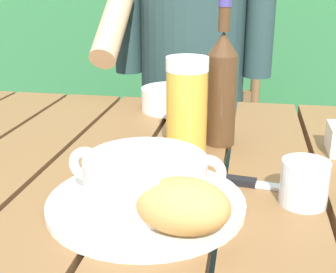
{
  "coord_description": "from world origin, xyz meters",
  "views": [
    {
      "loc": [
        0.1,
        -0.71,
        1.04
      ],
      "look_at": [
        -0.01,
        -0.05,
        0.8
      ],
      "focal_mm": 49.42,
      "sensor_mm": 36.0,
      "label": 1
    }
  ],
  "objects": [
    {
      "name": "soup_bowl",
      "position": [
        -0.03,
        -0.15,
        0.77
      ],
      "size": [
        0.22,
        0.17,
        0.07
      ],
      "color": "white",
      "rests_on": "serving_plate"
    },
    {
      "name": "bread_roll",
      "position": [
        0.04,
        -0.22,
        0.77
      ],
      "size": [
        0.13,
        0.1,
        0.07
      ],
      "color": "tan",
      "rests_on": "serving_plate"
    },
    {
      "name": "person_eating",
      "position": [
        -0.07,
        0.68,
        0.71
      ],
      "size": [
        0.48,
        0.47,
        1.21
      ],
      "color": "#253D3D",
      "rests_on": "ground_plane"
    },
    {
      "name": "diner_bowl",
      "position": [
        -0.07,
        0.33,
        0.76
      ],
      "size": [
        0.15,
        0.15,
        0.05
      ],
      "color": "white",
      "rests_on": "dining_table"
    },
    {
      "name": "table_knife",
      "position": [
        0.12,
        -0.06,
        0.73
      ],
      "size": [
        0.16,
        0.04,
        0.01
      ],
      "color": "silver",
      "rests_on": "dining_table"
    },
    {
      "name": "dining_table",
      "position": [
        0.0,
        0.0,
        0.64
      ],
      "size": [
        1.34,
        0.87,
        0.73
      ],
      "color": "brown",
      "rests_on": "ground_plane"
    },
    {
      "name": "hedge_backdrop",
      "position": [
        0.12,
        1.73,
        0.83
      ],
      "size": [
        3.38,
        0.82,
        1.83
      ],
      "color": "#2E6E3D",
      "rests_on": "ground_plane"
    },
    {
      "name": "chair_near_diner",
      "position": [
        -0.07,
        0.88,
        0.45
      ],
      "size": [
        0.44,
        0.46,
        0.9
      ],
      "color": "brown",
      "rests_on": "ground_plane"
    },
    {
      "name": "beer_glass",
      "position": [
        -0.0,
        0.06,
        0.82
      ],
      "size": [
        0.07,
        0.07,
        0.17
      ],
      "color": "gold",
      "rests_on": "dining_table"
    },
    {
      "name": "beer_bottle",
      "position": [
        0.06,
        0.12,
        0.84
      ],
      "size": [
        0.06,
        0.06,
        0.27
      ],
      "color": "#4B311B",
      "rests_on": "dining_table"
    },
    {
      "name": "serving_plate",
      "position": [
        -0.03,
        -0.15,
        0.74
      ],
      "size": [
        0.28,
        0.28,
        0.01
      ],
      "color": "white",
      "rests_on": "dining_table"
    },
    {
      "name": "water_glass_small",
      "position": [
        0.19,
        -0.1,
        0.76
      ],
      "size": [
        0.07,
        0.07,
        0.06
      ],
      "color": "silver",
      "rests_on": "dining_table"
    }
  ]
}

